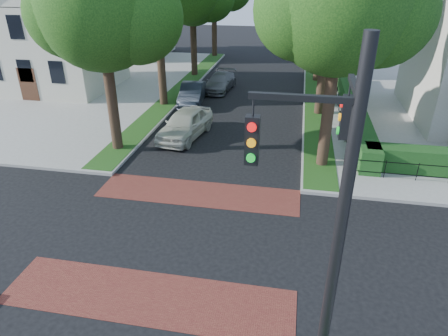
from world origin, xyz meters
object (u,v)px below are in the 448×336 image
at_px(traffic_signal, 332,203).
at_px(parked_car_front, 185,124).
at_px(parked_car_middle, 192,94).
at_px(parked_car_rear, 220,82).

height_order(traffic_signal, parked_car_front, traffic_signal).
xyz_separation_m(traffic_signal, parked_car_middle, (-8.49, 20.32, -3.96)).
height_order(parked_car_front, parked_car_rear, parked_car_front).
distance_m(traffic_signal, parked_car_front, 16.16).
bearing_deg(parked_car_rear, traffic_signal, -69.02).
xyz_separation_m(parked_car_middle, parked_car_rear, (1.30, 3.91, -0.07)).
bearing_deg(parked_car_middle, parked_car_front, -85.82).
xyz_separation_m(traffic_signal, parked_car_front, (-7.22, 13.93, -3.87)).
distance_m(traffic_signal, parked_car_middle, 22.37).
xyz_separation_m(traffic_signal, parked_car_rear, (-7.19, 24.23, -4.03)).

